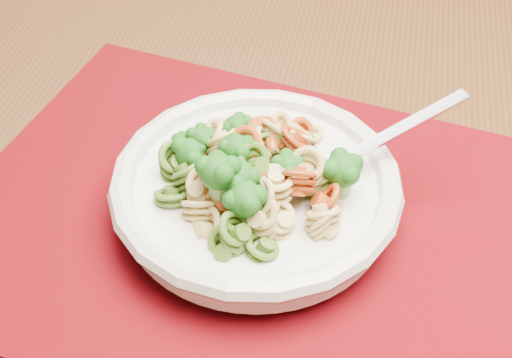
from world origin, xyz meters
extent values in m
cube|color=#4F2F16|center=(-0.13, -0.16, 0.70)|extent=(1.57, 1.27, 0.04)
cube|color=#640406|center=(-0.12, -0.26, 0.72)|extent=(0.59, 0.55, 0.00)
cylinder|color=beige|center=(-0.11, -0.25, 0.73)|extent=(0.10, 0.10, 0.01)
cylinder|color=beige|center=(-0.11, -0.25, 0.75)|extent=(0.22, 0.22, 0.03)
torus|color=beige|center=(-0.11, -0.25, 0.76)|extent=(0.24, 0.24, 0.02)
camera|label=1|loc=(-0.16, -0.66, 1.16)|focal=50.00mm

